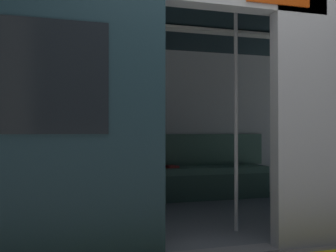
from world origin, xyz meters
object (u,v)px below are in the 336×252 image
at_px(book, 171,166).
at_px(person_seated, 142,152).
at_px(handbag, 113,163).
at_px(grab_pole_door, 155,120).
at_px(bench_seat, 153,176).
at_px(grab_pole_far, 236,120).
at_px(train_car, 170,82).

bearing_deg(book, person_seated, 3.44).
bearing_deg(book, handbag, -11.59).
height_order(book, grab_pole_door, grab_pole_door).
xyz_separation_m(bench_seat, person_seated, (0.15, 0.05, 0.33)).
distance_m(bench_seat, grab_pole_door, 1.88).
bearing_deg(bench_seat, grab_pole_far, 103.79).
distance_m(handbag, grab_pole_door, 1.83).
bearing_deg(person_seated, grab_pole_door, 81.30).
xyz_separation_m(handbag, book, (-0.78, -0.00, -0.07)).
bearing_deg(grab_pole_door, handbag, -86.36).
relative_size(person_seated, handbag, 4.49).
bearing_deg(person_seated, bench_seat, -160.50).
bearing_deg(train_car, grab_pole_far, 125.86).
relative_size(train_car, handbag, 24.62).
height_order(train_car, person_seated, train_car).
bearing_deg(grab_pole_far, train_car, -54.14).
bearing_deg(grab_pole_far, book, -85.51).
bearing_deg(grab_pole_door, person_seated, -98.70).
relative_size(book, grab_pole_far, 0.11).
relative_size(train_car, person_seated, 5.48).
distance_m(train_car, book, 1.50).
distance_m(book, grab_pole_door, 1.97).
bearing_deg(grab_pole_door, book, -110.78).
xyz_separation_m(bench_seat, grab_pole_door, (0.40, 1.70, 0.70)).
height_order(train_car, grab_pole_far, train_car).
bearing_deg(train_car, grab_pole_door, 63.83).
height_order(book, grab_pole_far, grab_pole_far).
bearing_deg(grab_pole_far, bench_seat, -76.21).
xyz_separation_m(train_car, bench_seat, (-0.06, -1.00, -1.12)).
distance_m(person_seated, grab_pole_door, 1.71).
bearing_deg(handbag, grab_pole_door, 93.64).
height_order(bench_seat, grab_pole_door, grab_pole_door).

